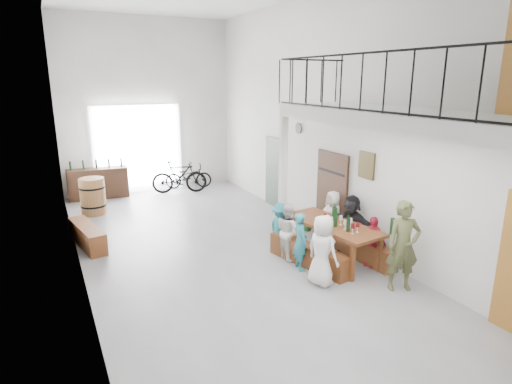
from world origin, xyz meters
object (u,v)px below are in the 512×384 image
oak_barrel (93,196)px  bicycle_near (188,176)px  serving_counter (98,183)px  bench_inner (308,255)px  side_bench (87,236)px  tasting_table (332,227)px  host_standing (403,246)px

oak_barrel → bicycle_near: size_ratio=0.65×
oak_barrel → serving_counter: (0.34, 1.65, -0.03)m
bench_inner → oak_barrel: oak_barrel is taller
side_bench → bicycle_near: 5.40m
bench_inner → tasting_table: bearing=-10.4°
side_bench → serving_counter: 4.11m
oak_barrel → host_standing: 8.25m
bench_inner → oak_barrel: size_ratio=1.92×
tasting_table → oak_barrel: 6.76m
host_standing → bench_inner: bearing=141.9°
bench_inner → serving_counter: size_ratio=1.09×
tasting_table → side_bench: 5.38m
tasting_table → oak_barrel: bearing=118.8°
tasting_table → serving_counter: (-3.65, 7.10, -0.24)m
oak_barrel → bicycle_near: 3.61m
side_bench → tasting_table: bearing=-34.9°
serving_counter → bicycle_near: (2.89, -0.05, -0.06)m
serving_counter → host_standing: bearing=-61.8°
oak_barrel → bicycle_near: oak_barrel is taller
host_standing → tasting_table: bearing=123.2°
tasting_table → bicycle_near: size_ratio=1.45×
host_standing → serving_counter: bearing=135.9°
host_standing → bicycle_near: 8.70m
bicycle_near → tasting_table: bearing=-158.2°
serving_counter → bicycle_near: bearing=2.5°
oak_barrel → host_standing: host_standing is taller
tasting_table → bicycle_near: bicycle_near is taller
tasting_table → host_standing: (0.33, -1.58, 0.10)m
serving_counter → bicycle_near: size_ratio=1.15×
side_bench → bench_inner: bearing=-39.0°
tasting_table → serving_counter: bearing=109.8°
tasting_table → bench_inner: tasting_table is taller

